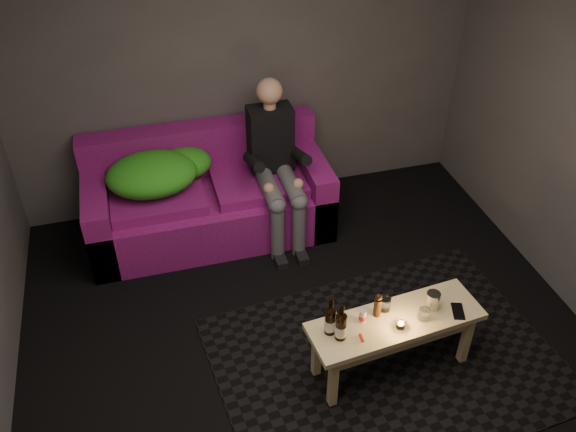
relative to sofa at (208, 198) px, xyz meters
name	(u,v)px	position (x,y,z in m)	size (l,w,h in m)	color
floor	(323,376)	(0.45, -1.82, -0.31)	(4.50, 4.50, 0.00)	black
room	(308,128)	(0.45, -1.35, 1.33)	(4.50, 4.50, 4.50)	silver
rug	(386,360)	(0.91, -1.81, -0.31)	(2.30, 1.67, 0.01)	black
sofa	(208,198)	(0.00, 0.00, 0.00)	(2.01, 0.90, 0.86)	#680D51
green_blanket	(157,172)	(-0.39, -0.01, 0.34)	(0.88, 0.60, 0.30)	#21931A
person	(276,160)	(0.56, -0.16, 0.38)	(0.36, 0.83, 1.34)	black
coffee_table	(395,328)	(0.91, -1.86, 0.07)	(1.18, 0.47, 0.47)	#D5C57C
beer_bottle_a	(330,320)	(0.46, -1.85, 0.26)	(0.07, 0.07, 0.29)	black
beer_bottle_b	(341,326)	(0.51, -1.92, 0.26)	(0.07, 0.07, 0.28)	black
salt_shaker	(363,316)	(0.69, -1.82, 0.20)	(0.04, 0.04, 0.09)	silver
pepper_mill	(377,307)	(0.80, -1.80, 0.22)	(0.05, 0.05, 0.14)	black
tumbler_back	(384,303)	(0.87, -1.76, 0.21)	(0.08, 0.08, 0.10)	white
tealight	(401,325)	(0.91, -1.94, 0.18)	(0.06, 0.06, 0.04)	white
tumbler_front	(424,314)	(1.08, -1.91, 0.20)	(0.07, 0.07, 0.09)	white
steel_cup	(433,300)	(1.17, -1.83, 0.22)	(0.09, 0.09, 0.12)	silver
smartphone	(458,311)	(1.32, -1.91, 0.16)	(0.07, 0.15, 0.01)	black
red_lighter	(361,338)	(0.64, -1.96, 0.16)	(0.02, 0.06, 0.01)	#B91F0B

